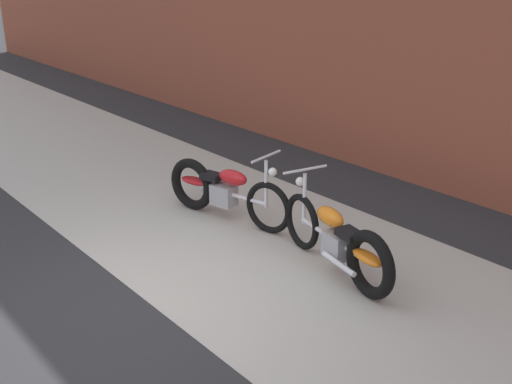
% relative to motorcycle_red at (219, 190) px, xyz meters
% --- Properties ---
extents(ground_plane, '(80.00, 80.00, 0.00)m').
position_rel_motorcycle_red_xyz_m(ground_plane, '(1.22, -1.88, -0.40)').
color(ground_plane, '#2D2D30').
extents(sidewalk_slab, '(36.00, 3.50, 0.01)m').
position_rel_motorcycle_red_xyz_m(sidewalk_slab, '(1.22, -0.13, -0.40)').
color(sidewalk_slab, '#B2ADA3').
rests_on(sidewalk_slab, ground).
extents(motorcycle_red, '(1.98, 0.72, 1.03)m').
position_rel_motorcycle_red_xyz_m(motorcycle_red, '(0.00, 0.00, 0.00)').
color(motorcycle_red, black).
rests_on(motorcycle_red, ground).
extents(motorcycle_orange, '(1.99, 0.70, 1.03)m').
position_rel_motorcycle_red_xyz_m(motorcycle_orange, '(2.16, 0.04, 0.00)').
color(motorcycle_orange, black).
rests_on(motorcycle_orange, ground).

